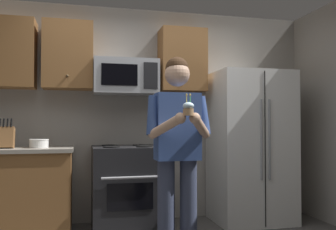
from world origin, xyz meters
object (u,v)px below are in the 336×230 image
(knife_block, at_px, (6,137))
(cupcake, at_px, (188,109))
(refrigerator, at_px, (250,147))
(oven_range, at_px, (126,187))
(bowl_large_white, at_px, (39,143))
(person, at_px, (178,144))
(microwave, at_px, (126,77))

(knife_block, xyz_separation_m, cupcake, (1.58, -1.35, 0.26))
(refrigerator, bearing_deg, oven_range, 178.50)
(knife_block, relative_size, cupcake, 1.84)
(cupcake, bearing_deg, oven_range, 102.91)
(knife_block, distance_m, bowl_large_white, 0.33)
(oven_range, distance_m, person, 1.22)
(oven_range, relative_size, refrigerator, 0.52)
(person, bearing_deg, refrigerator, 40.51)
(bowl_large_white, height_order, person, person)
(oven_range, relative_size, person, 0.53)
(microwave, relative_size, bowl_large_white, 3.67)
(microwave, bearing_deg, refrigerator, -6.03)
(microwave, height_order, refrigerator, microwave)
(refrigerator, xyz_separation_m, cupcake, (-1.18, -1.34, 0.39))
(refrigerator, relative_size, bowl_large_white, 8.93)
(microwave, bearing_deg, bowl_large_white, -171.84)
(bowl_large_white, bearing_deg, oven_range, 0.91)
(knife_block, bearing_deg, oven_range, 1.34)
(refrigerator, height_order, person, refrigerator)
(refrigerator, xyz_separation_m, bowl_large_white, (-2.44, 0.02, 0.07))
(microwave, xyz_separation_m, refrigerator, (1.50, -0.16, -0.82))
(refrigerator, distance_m, cupcake, 1.83)
(cupcake, bearing_deg, bowl_large_white, 132.54)
(oven_range, bearing_deg, bowl_large_white, -179.09)
(refrigerator, distance_m, knife_block, 2.77)
(microwave, bearing_deg, person, -74.88)
(refrigerator, bearing_deg, knife_block, 179.80)
(microwave, height_order, bowl_large_white, microwave)
(oven_range, xyz_separation_m, bowl_large_white, (-0.94, -0.01, 0.51))
(oven_range, distance_m, cupcake, 1.64)
(oven_range, height_order, bowl_large_white, bowl_large_white)
(microwave, xyz_separation_m, bowl_large_white, (-0.94, -0.13, -0.75))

